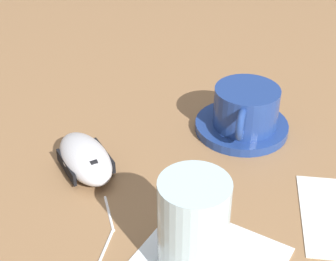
% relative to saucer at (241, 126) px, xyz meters
% --- Properties ---
extents(ground_plane, '(3.00, 3.00, 0.00)m').
position_rel_saucer_xyz_m(ground_plane, '(0.10, 0.06, -0.01)').
color(ground_plane, olive).
extents(saucer, '(0.13, 0.13, 0.01)m').
position_rel_saucer_xyz_m(saucer, '(0.00, 0.00, 0.00)').
color(saucer, navy).
rests_on(saucer, ground).
extents(coffee_cup, '(0.10, 0.09, 0.06)m').
position_rel_saucer_xyz_m(coffee_cup, '(0.00, 0.01, 0.03)').
color(coffee_cup, navy).
rests_on(coffee_cup, saucer).
extents(computer_mouse, '(0.07, 0.12, 0.04)m').
position_rel_saucer_xyz_m(computer_mouse, '(0.22, -0.05, 0.01)').
color(computer_mouse, silver).
rests_on(computer_mouse, ground).
extents(drinking_glass, '(0.07, 0.07, 0.11)m').
position_rel_saucer_xyz_m(drinking_glass, '(0.21, 0.15, 0.05)').
color(drinking_glass, silver).
rests_on(drinking_glass, napkin_under_glass).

